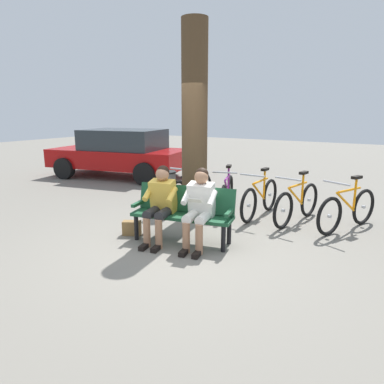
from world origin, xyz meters
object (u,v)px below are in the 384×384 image
object	(u,v)px
tree_trunk	(195,124)
bicycle_purple	(297,203)
bicycle_black	(260,198)
bicycle_orange	(191,190)
bicycle_red	(348,210)
bicycle_silver	(227,194)
person_companion	(161,201)
parked_car	(120,152)
person_reading	(199,204)
handbag	(132,228)
bench	(184,210)
litter_bin	(166,193)

from	to	relation	value
tree_trunk	bicycle_purple	world-z (taller)	tree_trunk
bicycle_black	bicycle_orange	world-z (taller)	same
bicycle_orange	bicycle_black	bearing A→B (deg)	95.47
bicycle_black	bicycle_orange	xyz separation A→B (m)	(1.52, 0.11, 0.00)
bicycle_red	bicycle_silver	bearing A→B (deg)	-65.01
person_companion	bicycle_red	xyz separation A→B (m)	(-2.42, -2.14, -0.30)
bicycle_purple	parked_car	distance (m)	6.22
person_reading	handbag	world-z (taller)	person_reading
parked_car	bicycle_black	bearing A→B (deg)	150.12
person_reading	bicycle_silver	world-z (taller)	person_reading
bicycle_red	bench	bearing A→B (deg)	-24.45
person_reading	bench	bearing A→B (deg)	-27.45
person_companion	litter_bin	bearing A→B (deg)	-69.13
bicycle_purple	bicycle_orange	distance (m)	2.24
person_companion	bicycle_orange	size ratio (longest dim) A/B	0.71
bench	bicycle_silver	distance (m)	1.87
person_companion	handbag	xyz separation A→B (m)	(0.58, 0.04, -0.54)
person_companion	tree_trunk	distance (m)	1.75
person_reading	handbag	bearing A→B (deg)	-3.91
bench	litter_bin	xyz separation A→B (m)	(1.10, -1.06, -0.07)
bench	handbag	size ratio (longest dim) A/B	5.55
person_companion	handbag	bearing A→B (deg)	-8.14
person_reading	litter_bin	distance (m)	1.87
handbag	parked_car	bearing A→B (deg)	-45.32
bicycle_black	bicycle_silver	distance (m)	0.71
person_companion	bench	bearing A→B (deg)	-153.21
bicycle_silver	parked_car	bearing A→B (deg)	-129.66
bicycle_purple	bicycle_orange	bearing A→B (deg)	-75.69
bicycle_silver	bicycle_orange	distance (m)	0.81
bicycle_red	bicycle_orange	bearing A→B (deg)	-63.64
litter_bin	bicycle_black	bearing A→B (deg)	-153.69
handbag	bicycle_red	bearing A→B (deg)	-144.03
bicycle_purple	bicycle_black	xyz separation A→B (m)	(0.72, 0.00, 0.00)
litter_bin	parked_car	bearing A→B (deg)	-35.36
tree_trunk	bicycle_black	xyz separation A→B (m)	(-1.02, -0.78, -1.44)
bicycle_black	person_reading	bearing A→B (deg)	-3.71
person_reading	litter_bin	size ratio (longest dim) A/B	1.39
handbag	bicycle_purple	world-z (taller)	bicycle_purple
bench	tree_trunk	world-z (taller)	tree_trunk
person_reading	bicycle_silver	xyz separation A→B (m)	(0.50, -1.96, -0.31)
litter_bin	person_reading	bearing A→B (deg)	141.36
person_reading	bicycle_purple	distance (m)	2.21
bicycle_purple	bicycle_black	world-z (taller)	same
bench	tree_trunk	bearing A→B (deg)	-78.44
bench	person_reading	xyz separation A→B (m)	(-0.34, 0.10, 0.16)
litter_bin	bicycle_red	size ratio (longest dim) A/B	0.55
bicycle_purple	bicycle_black	distance (m)	0.72
bicycle_black	parked_car	distance (m)	5.54
person_companion	tree_trunk	size ratio (longest dim) A/B	0.33
bench	person_companion	bearing A→B (deg)	26.79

